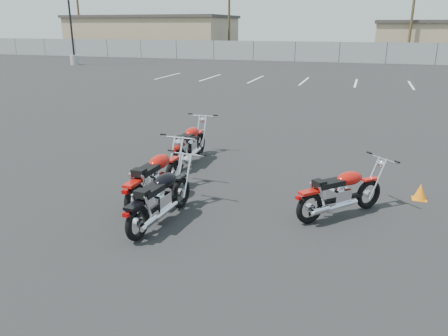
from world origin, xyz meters
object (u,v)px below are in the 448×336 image
(motorcycle_second_black, at_px, (161,198))
(motorcycle_third_red, at_px, (156,177))
(motorcycle_front_red, at_px, (190,144))
(motorcycle_rear_red, at_px, (341,192))

(motorcycle_second_black, relative_size, motorcycle_third_red, 0.94)
(motorcycle_front_red, distance_m, motorcycle_rear_red, 4.26)
(motorcycle_third_red, height_order, motorcycle_rear_red, motorcycle_third_red)
(motorcycle_front_red, bearing_deg, motorcycle_second_black, -76.04)
(motorcycle_front_red, bearing_deg, motorcycle_third_red, -82.48)
(motorcycle_rear_red, bearing_deg, motorcycle_second_black, -156.95)
(motorcycle_rear_red, bearing_deg, motorcycle_third_red, -173.15)
(motorcycle_second_black, distance_m, motorcycle_rear_red, 3.12)
(motorcycle_second_black, bearing_deg, motorcycle_front_red, 103.96)
(motorcycle_front_red, distance_m, motorcycle_third_red, 2.54)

